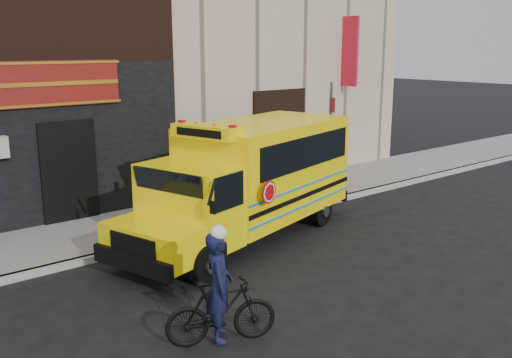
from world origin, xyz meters
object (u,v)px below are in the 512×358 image
(sign_pole, at_px, (330,136))
(bicycle, at_px, (221,312))
(cyclist, at_px, (219,289))
(school_bus, at_px, (250,176))

(sign_pole, relative_size, bicycle, 2.01)
(sign_pole, height_order, cyclist, sign_pole)
(school_bus, bearing_deg, cyclist, -134.10)
(school_bus, distance_m, bicycle, 5.23)
(school_bus, bearing_deg, sign_pole, 17.69)
(sign_pole, bearing_deg, school_bus, -162.31)
(school_bus, height_order, sign_pole, sign_pole)
(sign_pole, xyz_separation_m, cyclist, (-7.63, -4.95, -1.04))
(cyclist, bearing_deg, bicycle, -162.60)
(cyclist, bearing_deg, school_bus, -11.22)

